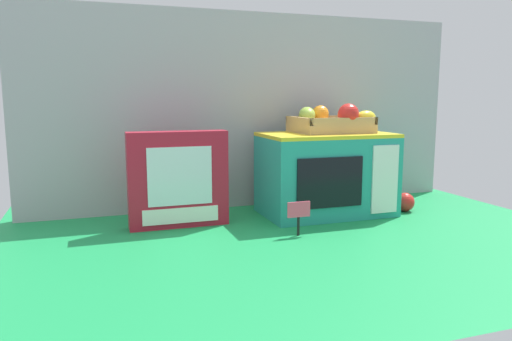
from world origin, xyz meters
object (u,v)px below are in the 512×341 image
price_sign (300,213)px  food_groups_crate (331,122)px  toy_microwave (326,174)px  cookie_set_box (178,180)px  loose_toy_apple (405,202)px

price_sign → food_groups_crate: bearing=47.7°
toy_microwave → price_sign: 0.30m
food_groups_crate → cookie_set_box: food_groups_crate is taller
price_sign → cookie_set_box: bearing=145.6°
cookie_set_box → price_sign: size_ratio=3.04×
food_groups_crate → price_sign: (-0.22, -0.24, -0.24)m
cookie_set_box → price_sign: cookie_set_box is taller
cookie_set_box → price_sign: bearing=-34.4°
toy_microwave → cookie_set_box: 0.51m
price_sign → loose_toy_apple: (0.47, 0.15, -0.03)m
food_groups_crate → price_sign: food_groups_crate is taller
price_sign → loose_toy_apple: 0.50m
toy_microwave → price_sign: toy_microwave is taller
toy_microwave → food_groups_crate: (0.03, 0.03, 0.17)m
loose_toy_apple → price_sign: bearing=-162.0°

